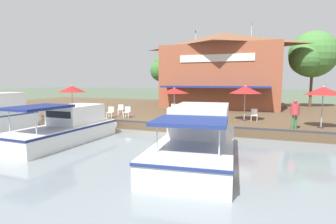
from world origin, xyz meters
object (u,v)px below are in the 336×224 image
(patio_umbrella_by_entrance, at_px, (72,89))
(cafe_chair_beside_entrance, at_px, (127,111))
(tree_downstream_bank, at_px, (165,69))
(cafe_chair_back_row_seat, at_px, (198,115))
(cafe_chair_far_corner_seat, at_px, (121,109))
(tree_upstream_bank, at_px, (311,55))
(cafe_chair_facing_river, at_px, (254,114))
(patio_umbrella_near_quay_edge, at_px, (174,91))
(cafe_chair_under_first_umbrella, at_px, (173,108))
(patio_umbrella_mid_patio_left, at_px, (323,91))
(person_mid_patio, at_px, (295,110))
(motorboat_nearest_quay, at_px, (200,137))
(waterfront_restaurant, at_px, (222,70))
(motorboat_second_along, at_px, (72,127))
(mooring_post, at_px, (34,111))
(patio_umbrella_back_row, at_px, (245,90))
(cafe_chair_mid_patio, at_px, (111,112))

(patio_umbrella_by_entrance, bearing_deg, cafe_chair_beside_entrance, 93.49)
(tree_downstream_bank, bearing_deg, patio_umbrella_by_entrance, -7.59)
(cafe_chair_back_row_seat, height_order, cafe_chair_far_corner_seat, same)
(cafe_chair_back_row_seat, xyz_separation_m, tree_upstream_bank, (-14.68, 8.77, 5.12))
(patio_umbrella_by_entrance, height_order, cafe_chair_facing_river, patio_umbrella_by_entrance)
(patio_umbrella_near_quay_edge, bearing_deg, cafe_chair_under_first_umbrella, -159.97)
(patio_umbrella_mid_patio_left, xyz_separation_m, tree_upstream_bank, (-14.33, 1.22, 3.35))
(patio_umbrella_mid_patio_left, relative_size, cafe_chair_beside_entrance, 2.99)
(cafe_chair_facing_river, distance_m, person_mid_patio, 3.57)
(cafe_chair_back_row_seat, xyz_separation_m, cafe_chair_beside_entrance, (-0.33, -5.76, 0.00))
(cafe_chair_facing_river, xyz_separation_m, motorboat_nearest_quay, (8.19, -1.99, -0.18))
(waterfront_restaurant, distance_m, person_mid_patio, 14.32)
(cafe_chair_far_corner_seat, height_order, motorboat_second_along, motorboat_second_along)
(person_mid_patio, bearing_deg, cafe_chair_facing_river, -137.61)
(cafe_chair_facing_river, bearing_deg, waterfront_restaurant, -158.33)
(patio_umbrella_near_quay_edge, relative_size, cafe_chair_back_row_seat, 2.79)
(motorboat_second_along, distance_m, motorboat_nearest_quay, 7.53)
(patio_umbrella_mid_patio_left, bearing_deg, motorboat_second_along, -65.65)
(motorboat_nearest_quay, distance_m, tree_downstream_bank, 24.94)
(patio_umbrella_near_quay_edge, xyz_separation_m, cafe_chair_facing_river, (-1.76, 5.45, -1.66))
(cafe_chair_far_corner_seat, xyz_separation_m, tree_upstream_bank, (-12.87, 15.99, 5.12))
(cafe_chair_beside_entrance, bearing_deg, cafe_chair_under_first_umbrella, 145.25)
(cafe_chair_facing_river, xyz_separation_m, mooring_post, (3.33, -17.10, -0.09))
(patio_umbrella_back_row, xyz_separation_m, cafe_chair_facing_river, (-0.07, 0.68, -1.74))
(patio_umbrella_mid_patio_left, bearing_deg, cafe_chair_mid_patio, -87.78)
(cafe_chair_under_first_umbrella, xyz_separation_m, motorboat_nearest_quay, (10.22, 4.84, -0.18))
(tree_downstream_bank, bearing_deg, cafe_chair_under_first_umbrella, 24.06)
(patio_umbrella_near_quay_edge, height_order, cafe_chair_facing_river, patio_umbrella_near_quay_edge)
(patio_umbrella_back_row, distance_m, cafe_chair_far_corner_seat, 10.31)
(cafe_chair_mid_patio, height_order, cafe_chair_back_row_seat, same)
(cafe_chair_under_first_umbrella, bearing_deg, mooring_post, -62.42)
(tree_upstream_bank, height_order, tree_downstream_bank, tree_upstream_bank)
(cafe_chair_back_row_seat, height_order, mooring_post, cafe_chair_back_row_seat)
(cafe_chair_back_row_seat, bearing_deg, waterfront_restaurant, -178.47)
(cafe_chair_far_corner_seat, relative_size, tree_downstream_bank, 0.13)
(cafe_chair_facing_river, relative_size, cafe_chair_under_first_umbrella, 1.00)
(cafe_chair_mid_patio, height_order, cafe_chair_far_corner_seat, same)
(cafe_chair_mid_patio, bearing_deg, motorboat_second_along, 10.53)
(motorboat_nearest_quay, bearing_deg, person_mid_patio, 142.08)
(patio_umbrella_mid_patio_left, xyz_separation_m, tree_downstream_bank, (-15.78, -16.17, 2.28))
(cafe_chair_mid_patio, bearing_deg, cafe_chair_far_corner_seat, -171.52)
(patio_umbrella_by_entrance, bearing_deg, cafe_chair_back_row_seat, 89.86)
(cafe_chair_facing_river, relative_size, cafe_chair_far_corner_seat, 1.00)
(waterfront_restaurant, distance_m, cafe_chair_facing_river, 11.26)
(cafe_chair_far_corner_seat, height_order, cafe_chair_under_first_umbrella, same)
(motorboat_second_along, height_order, mooring_post, motorboat_second_along)
(motorboat_nearest_quay, relative_size, tree_upstream_bank, 1.07)
(patio_umbrella_back_row, relative_size, mooring_post, 3.35)
(patio_umbrella_near_quay_edge, bearing_deg, motorboat_second_along, -34.33)
(patio_umbrella_mid_patio_left, height_order, tree_upstream_bank, tree_upstream_bank)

